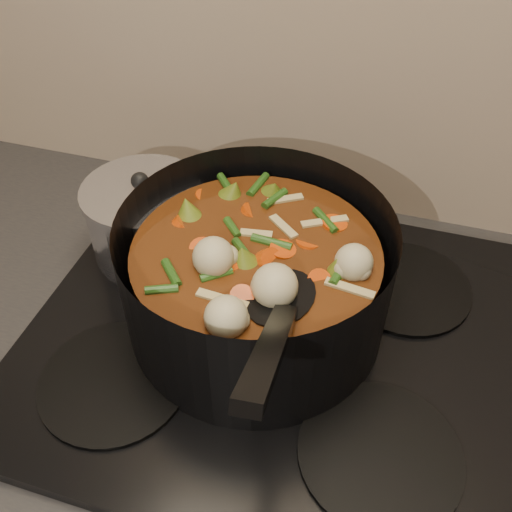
# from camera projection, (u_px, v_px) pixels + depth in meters

# --- Properties ---
(counter) EXTENTS (2.64, 0.64, 0.91)m
(counter) POSITION_uv_depth(u_px,v_px,m) (266.00, 491.00, 1.07)
(counter) COLOR brown
(counter) RESTS_ON ground
(stovetop) EXTENTS (0.62, 0.54, 0.03)m
(stovetop) POSITION_uv_depth(u_px,v_px,m) (271.00, 336.00, 0.75)
(stovetop) COLOR black
(stovetop) RESTS_ON counter
(stockpot) EXTENTS (0.36, 0.46, 0.24)m
(stockpot) POSITION_uv_depth(u_px,v_px,m) (256.00, 279.00, 0.71)
(stockpot) COLOR black
(stockpot) RESTS_ON stovetop
(saucepan) EXTENTS (0.17, 0.17, 0.14)m
(saucepan) POSITION_uv_depth(u_px,v_px,m) (147.00, 220.00, 0.82)
(saucepan) COLOR silver
(saucepan) RESTS_ON stovetop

